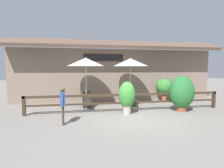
% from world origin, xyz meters
% --- Properties ---
extents(ground_plane, '(60.00, 60.00, 0.00)m').
position_xyz_m(ground_plane, '(0.00, 0.00, 0.00)').
color(ground_plane, gray).
extents(building_facade, '(14.28, 1.49, 4.23)m').
position_xyz_m(building_facade, '(-0.00, 4.10, 2.17)').
color(building_facade, gray).
rests_on(building_facade, ground).
extents(patio_railing, '(10.40, 0.14, 0.95)m').
position_xyz_m(patio_railing, '(0.00, 1.05, 0.70)').
color(patio_railing, '#3D2D1E').
rests_on(patio_railing, ground).
extents(patio_umbrella_near, '(2.17, 2.17, 2.92)m').
position_xyz_m(patio_umbrella_near, '(-2.14, 2.52, 2.65)').
color(patio_umbrella_near, '#B7B2A8').
rests_on(patio_umbrella_near, ground).
extents(dining_table_near, '(0.94, 0.94, 0.73)m').
position_xyz_m(dining_table_near, '(-2.14, 2.52, 0.59)').
color(dining_table_near, brown).
rests_on(dining_table_near, ground).
extents(chair_near_streetside, '(0.43, 0.43, 0.86)m').
position_xyz_m(chair_near_streetside, '(-2.08, 1.85, 0.48)').
color(chair_near_streetside, '#332D28').
rests_on(chair_near_streetside, ground).
extents(chair_near_wallside, '(0.44, 0.44, 0.86)m').
position_xyz_m(chair_near_wallside, '(-2.12, 3.19, 0.48)').
color(chair_near_wallside, '#332D28').
rests_on(chair_near_wallside, ground).
extents(patio_umbrella_middle, '(2.17, 2.17, 2.92)m').
position_xyz_m(patio_umbrella_middle, '(0.57, 2.60, 2.65)').
color(patio_umbrella_middle, '#B7B2A8').
rests_on(patio_umbrella_middle, ground).
extents(dining_table_middle, '(0.94, 0.94, 0.73)m').
position_xyz_m(dining_table_middle, '(0.57, 2.60, 0.59)').
color(dining_table_middle, brown).
rests_on(dining_table_middle, ground).
extents(chair_middle_streetside, '(0.44, 0.44, 0.86)m').
position_xyz_m(chair_middle_streetside, '(0.54, 1.91, 0.48)').
color(chair_middle_streetside, '#332D28').
rests_on(chair_middle_streetside, ground).
extents(chair_middle_wallside, '(0.50, 0.50, 0.86)m').
position_xyz_m(chair_middle_wallside, '(0.62, 3.30, 0.48)').
color(chair_middle_wallside, '#332D28').
rests_on(chair_middle_wallside, ground).
extents(potted_plant_small_flowering, '(1.29, 1.16, 1.90)m').
position_xyz_m(potted_plant_small_flowering, '(2.82, 0.60, 1.01)').
color(potted_plant_small_flowering, '#9E4C33').
rests_on(potted_plant_small_flowering, ground).
extents(potted_plant_entrance_palm, '(0.83, 0.75, 1.63)m').
position_xyz_m(potted_plant_entrance_palm, '(-0.19, 0.51, 0.91)').
color(potted_plant_entrance_palm, '#B7AD99').
rests_on(potted_plant_entrance_palm, ground).
extents(potted_plant_corner_fern, '(1.13, 1.02, 1.57)m').
position_xyz_m(potted_plant_corner_fern, '(3.29, 3.55, 1.01)').
color(potted_plant_corner_fern, '#9E4C33').
rests_on(potted_plant_corner_fern, ground).
extents(pedestrian, '(0.22, 0.55, 1.56)m').
position_xyz_m(pedestrian, '(-3.14, -0.65, 1.00)').
color(pedestrian, '#42382D').
rests_on(pedestrian, ground).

